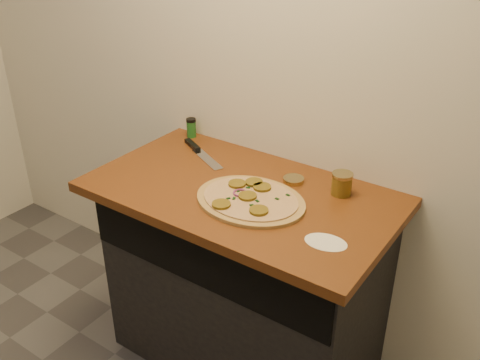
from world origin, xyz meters
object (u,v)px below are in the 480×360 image
Objects in this scene: chefs_knife at (199,151)px; spice_shaker at (191,128)px; salsa_jar at (342,184)px; pizza at (250,199)px.

chefs_knife is 3.43× the size of spice_shaker.
salsa_jar reaches higher than chefs_knife.
pizza is 0.48m from chefs_knife.
spice_shaker is at bearing 173.09° from salsa_jar.
spice_shaker reaches higher than salsa_jar.
chefs_knife is 3.53× the size of salsa_jar.
chefs_knife is 0.68m from salsa_jar.
spice_shaker is (-0.56, 0.35, 0.04)m from pizza.
pizza is 0.35m from salsa_jar.
spice_shaker reaches higher than pizza.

